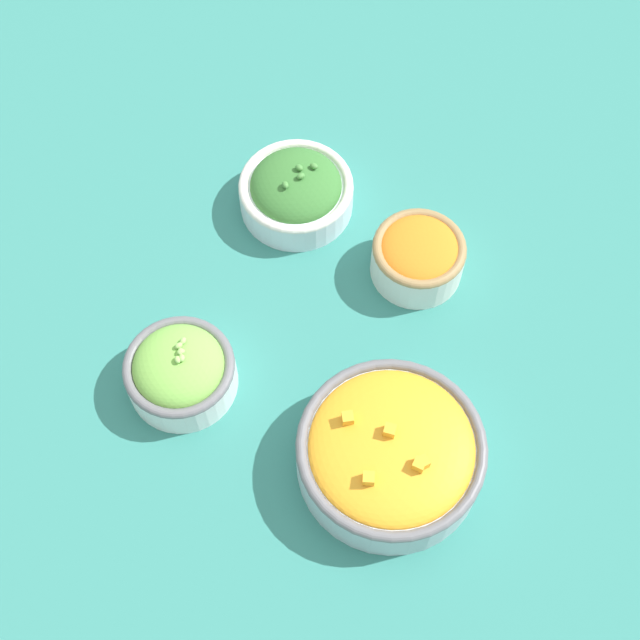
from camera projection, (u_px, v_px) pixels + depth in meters
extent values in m
plane|color=#337F75|center=(320.00, 332.00, 1.06)|extent=(3.00, 3.00, 0.00)
cylinder|color=silver|center=(417.00, 259.00, 1.08)|extent=(0.11, 0.11, 0.05)
torus|color=#997A4C|center=(420.00, 248.00, 1.05)|extent=(0.11, 0.11, 0.01)
ellipsoid|color=orange|center=(420.00, 248.00, 1.05)|extent=(0.09, 0.09, 0.02)
cylinder|color=#B2C1CC|center=(390.00, 455.00, 0.96)|extent=(0.20, 0.20, 0.05)
torus|color=slate|center=(392.00, 447.00, 0.93)|extent=(0.20, 0.20, 0.01)
ellipsoid|color=orange|center=(392.00, 447.00, 0.93)|extent=(0.18, 0.18, 0.03)
cube|color=#F4A828|center=(348.00, 418.00, 0.93)|extent=(0.02, 0.02, 0.01)
cube|color=#F4A828|center=(419.00, 464.00, 0.90)|extent=(0.02, 0.02, 0.01)
cube|color=#F4A828|center=(390.00, 430.00, 0.92)|extent=(0.02, 0.02, 0.01)
cube|color=#F4A828|center=(369.00, 478.00, 0.90)|extent=(0.02, 0.02, 0.01)
cube|color=#F4A828|center=(422.00, 462.00, 0.90)|extent=(0.01, 0.01, 0.01)
cylinder|color=silver|center=(296.00, 196.00, 1.13)|extent=(0.14, 0.14, 0.04)
torus|color=silver|center=(296.00, 186.00, 1.11)|extent=(0.14, 0.14, 0.01)
ellipsoid|color=#387533|center=(296.00, 186.00, 1.11)|extent=(0.11, 0.11, 0.05)
ellipsoid|color=#47893D|center=(314.00, 166.00, 1.09)|extent=(0.01, 0.01, 0.01)
ellipsoid|color=#47893D|center=(285.00, 185.00, 1.08)|extent=(0.01, 0.01, 0.01)
ellipsoid|color=#47893D|center=(301.00, 176.00, 1.08)|extent=(0.01, 0.01, 0.01)
ellipsoid|color=#47893D|center=(299.00, 168.00, 1.09)|extent=(0.01, 0.01, 0.01)
cylinder|color=white|center=(181.00, 375.00, 1.01)|extent=(0.13, 0.13, 0.05)
torus|color=slate|center=(179.00, 366.00, 0.99)|extent=(0.13, 0.13, 0.01)
ellipsoid|color=#7ABC4C|center=(179.00, 366.00, 0.99)|extent=(0.10, 0.10, 0.05)
ellipsoid|color=#99D166|center=(178.00, 360.00, 0.96)|extent=(0.01, 0.01, 0.01)
ellipsoid|color=#99D166|center=(183.00, 341.00, 0.97)|extent=(0.01, 0.01, 0.01)
ellipsoid|color=#99D166|center=(182.00, 358.00, 0.96)|extent=(0.01, 0.01, 0.01)
ellipsoid|color=#99D166|center=(181.00, 352.00, 0.97)|extent=(0.01, 0.01, 0.01)
ellipsoid|color=#99D166|center=(179.00, 346.00, 0.97)|extent=(0.01, 0.01, 0.01)
ellipsoid|color=#99D166|center=(181.00, 352.00, 0.97)|extent=(0.01, 0.01, 0.01)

